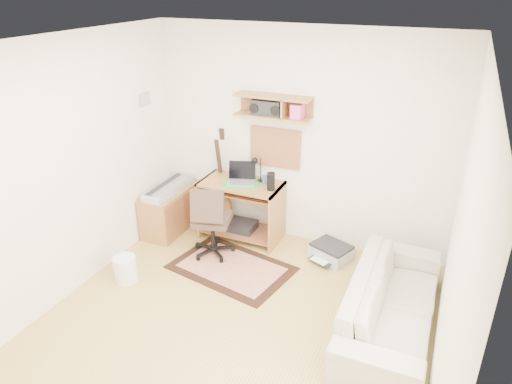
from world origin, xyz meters
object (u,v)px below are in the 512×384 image
at_px(desk, 241,210).
at_px(printer, 331,252).
at_px(cabinet, 171,209).
at_px(sofa, 393,295).
at_px(task_chair, 212,219).

height_order(desk, printer, desk).
distance_m(cabinet, printer, 2.15).
bearing_deg(sofa, cabinet, 74.15).
xyz_separation_m(desk, task_chair, (-0.13, -0.52, 0.09)).
height_order(desk, task_chair, task_chair).
bearing_deg(cabinet, sofa, -15.85).
relative_size(desk, cabinet, 1.11).
bearing_deg(desk, cabinet, -169.43).
xyz_separation_m(task_chair, cabinet, (-0.80, 0.34, -0.19)).
xyz_separation_m(task_chair, printer, (1.33, 0.47, -0.38)).
distance_m(task_chair, cabinet, 0.89).
height_order(cabinet, sofa, sofa).
xyz_separation_m(cabinet, sofa, (2.96, -0.84, 0.10)).
bearing_deg(desk, task_chair, -104.56).
xyz_separation_m(desk, sofa, (2.02, -1.02, 0.00)).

